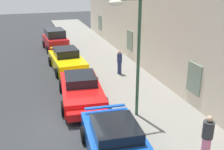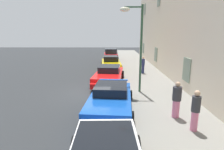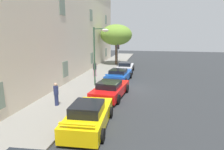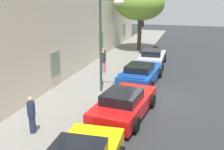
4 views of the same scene
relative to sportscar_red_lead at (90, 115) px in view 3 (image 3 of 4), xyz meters
The scene contains 13 objects.
ground_plane 7.84m from the sportscar_red_lead, ahead, with size 80.00×80.00×0.00m, color #2B2D30.
sidewalk 8.32m from the sportscar_red_lead, 21.43° to the left, with size 60.00×3.90×0.14m, color gray.
building_facade 11.95m from the sportscar_red_lead, 42.54° to the left, with size 43.30×4.72×12.66m.
sportscar_red_lead is the anchor object (origin of this frame).
sportscar_yellow_flank 5.29m from the sportscar_red_lead, ahead, with size 5.26×2.59×1.33m.
sportscar_white_middle 10.66m from the sportscar_red_lead, ahead, with size 5.21×2.51×1.29m.
sportscar_tail_end 15.53m from the sportscar_red_lead, ahead, with size 4.75×2.22×1.34m.
tree_near_kerb 21.32m from the sportscar_red_lead, ahead, with size 4.93×4.93×6.24m.
traffic_light 18.91m from the sportscar_red_lead, ahead, with size 0.44×0.36×3.37m.
street_lamp 8.54m from the sportscar_red_lead, 11.40° to the left, with size 0.44×1.42×5.41m.
pedestrian_admiring 3.77m from the sportscar_red_lead, 55.23° to the left, with size 0.43×0.43×1.60m.
pedestrian_strolling 11.88m from the sportscar_red_lead, 15.16° to the left, with size 0.56×0.56×1.67m.
pedestrian_bystander 13.09m from the sportscar_red_lead, 15.23° to the left, with size 0.47×0.47×1.65m.
Camera 3 is at (-17.09, -1.96, 4.99)m, focal length 30.79 mm.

